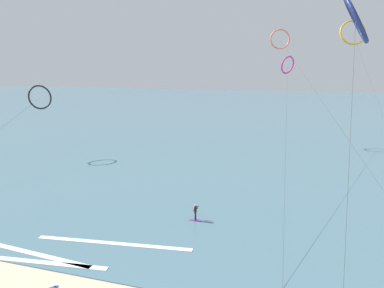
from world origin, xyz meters
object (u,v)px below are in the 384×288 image
object	(u,v)px
kite_coral	(280,39)
kite_magenta	(288,65)
surfer_violet	(195,213)
kite_charcoal	(40,97)
kite_navy	(356,20)
kite_amber	(353,33)

from	to	relation	value
kite_coral	kite_magenta	distance (m)	7.91
surfer_violet	kite_charcoal	world-z (taller)	kite_charcoal
kite_coral	kite_magenta	world-z (taller)	kite_coral
kite_magenta	kite_coral	bearing A→B (deg)	27.77
kite_navy	kite_magenta	distance (m)	39.39
surfer_violet	kite_coral	xyz separation A→B (m)	(6.11, 30.74, 18.50)
kite_navy	kite_amber	distance (m)	43.40
kite_coral	kite_charcoal	size ratio (longest dim) A/B	0.82
kite_amber	kite_coral	distance (m)	16.48
surfer_violet	kite_charcoal	size ratio (longest dim) A/B	0.07
surfer_violet	kite_navy	distance (m)	21.46
kite_amber	kite_charcoal	world-z (taller)	kite_amber
kite_coral	surfer_violet	bearing A→B (deg)	-116.82
surfer_violet	kite_coral	bearing A→B (deg)	-16.32
surfer_violet	kite_charcoal	xyz separation A→B (m)	(-30.73, 16.25, 9.23)
kite_navy	kite_coral	size ratio (longest dim) A/B	0.94
kite_navy	kite_amber	xyz separation A→B (m)	(6.25, 42.85, 2.80)
kite_navy	kite_amber	world-z (taller)	kite_amber
surfer_violet	kite_coral	world-z (taller)	kite_coral
kite_amber	surfer_violet	bearing A→B (deg)	-128.68
surfer_violet	kite_coral	distance (m)	36.39
kite_charcoal	kite_magenta	world-z (taller)	kite_magenta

